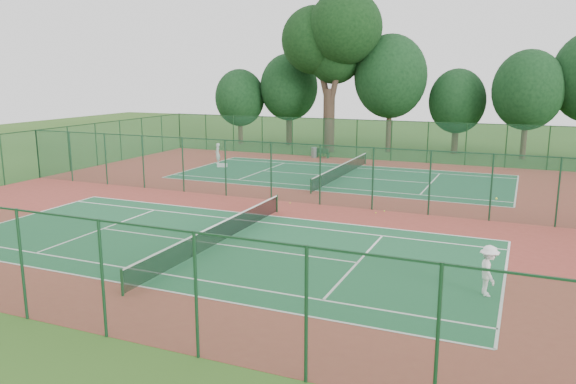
% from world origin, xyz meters
% --- Properties ---
extents(ground, '(120.00, 120.00, 0.00)m').
position_xyz_m(ground, '(0.00, 0.00, 0.00)').
color(ground, '#2F571B').
rests_on(ground, ground).
extents(red_pad, '(40.00, 36.00, 0.01)m').
position_xyz_m(red_pad, '(0.00, 0.00, 0.01)').
color(red_pad, maroon).
rests_on(red_pad, ground).
extents(court_near, '(23.77, 10.97, 0.01)m').
position_xyz_m(court_near, '(0.00, -9.00, 0.01)').
color(court_near, '#1D5B36').
rests_on(court_near, red_pad).
extents(court_far, '(23.77, 10.97, 0.01)m').
position_xyz_m(court_far, '(0.00, 9.00, 0.01)').
color(court_far, '#1C5938').
rests_on(court_far, red_pad).
extents(fence_north, '(40.00, 0.09, 3.50)m').
position_xyz_m(fence_north, '(0.00, 18.00, 1.76)').
color(fence_north, '#1A5033').
rests_on(fence_north, ground).
extents(fence_south, '(40.00, 0.09, 3.50)m').
position_xyz_m(fence_south, '(0.00, -18.00, 1.76)').
color(fence_south, '#174727').
rests_on(fence_south, ground).
extents(fence_west, '(0.09, 36.00, 3.50)m').
position_xyz_m(fence_west, '(-20.00, 0.00, 1.76)').
color(fence_west, '#1A5031').
rests_on(fence_west, ground).
extents(fence_divider, '(40.00, 0.09, 3.50)m').
position_xyz_m(fence_divider, '(0.00, 0.00, 1.76)').
color(fence_divider, '#1B5130').
rests_on(fence_divider, ground).
extents(tennis_net_near, '(0.10, 12.90, 0.97)m').
position_xyz_m(tennis_net_near, '(0.00, -9.00, 0.54)').
color(tennis_net_near, '#163D1F').
rests_on(tennis_net_near, ground).
extents(tennis_net_far, '(0.10, 12.90, 0.97)m').
position_xyz_m(tennis_net_far, '(0.00, 9.00, 0.54)').
color(tennis_net_far, '#13361F').
rests_on(tennis_net_far, ground).
extents(player_near, '(0.95, 1.27, 1.76)m').
position_xyz_m(player_near, '(11.38, -10.51, 0.90)').
color(player_near, white).
rests_on(player_near, court_near).
extents(player_far, '(0.64, 0.74, 1.72)m').
position_xyz_m(player_far, '(-11.38, 10.66, 0.88)').
color(player_far, silver).
rests_on(player_far, court_far).
extents(trash_bin, '(0.56, 0.56, 0.93)m').
position_xyz_m(trash_bin, '(-5.21, 17.12, 0.47)').
color(trash_bin, slate).
rests_on(trash_bin, red_pad).
extents(bench, '(1.45, 0.66, 0.87)m').
position_xyz_m(bench, '(-4.51, 17.31, 0.46)').
color(bench, '#11321A').
rests_on(bench, red_pad).
extents(kit_bag, '(0.84, 0.52, 0.30)m').
position_xyz_m(kit_bag, '(-10.21, 9.34, 0.16)').
color(kit_bag, silver).
rests_on(kit_bag, red_pad).
extents(stray_ball_a, '(0.08, 0.08, 0.08)m').
position_xyz_m(stray_ball_a, '(5.38, -0.23, 0.05)').
color(stray_ball_a, '#C5EB36').
rests_on(stray_ball_a, red_pad).
extents(stray_ball_b, '(0.07, 0.07, 0.07)m').
position_xyz_m(stray_ball_b, '(5.04, -0.79, 0.05)').
color(stray_ball_b, gold).
rests_on(stray_ball_b, red_pad).
extents(stray_ball_c, '(0.07, 0.07, 0.07)m').
position_xyz_m(stray_ball_c, '(-0.13, -0.46, 0.05)').
color(stray_ball_c, '#B0CA2F').
rests_on(stray_ball_c, red_pad).
extents(big_tree, '(9.70, 7.10, 14.91)m').
position_xyz_m(big_tree, '(-5.25, 21.68, 10.55)').
color(big_tree, '#39291F').
rests_on(big_tree, ground).
extents(evergreen_row, '(39.00, 5.00, 12.00)m').
position_xyz_m(evergreen_row, '(0.50, 24.25, 0.00)').
color(evergreen_row, black).
rests_on(evergreen_row, ground).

